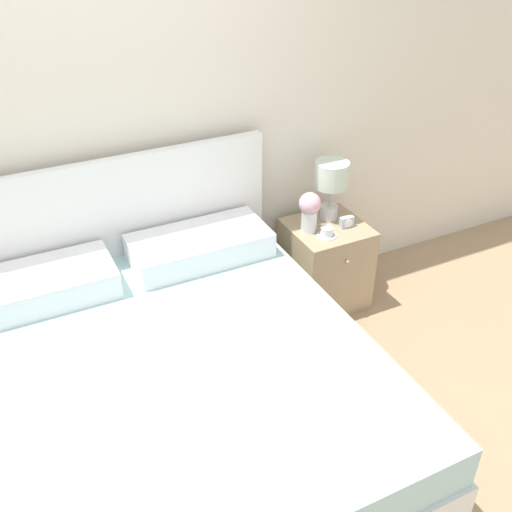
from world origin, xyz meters
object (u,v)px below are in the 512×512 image
flower_vase (310,210)px  table_lamp (331,180)px  alarm_clock (347,222)px  teacup (327,232)px  bed (169,394)px  nightstand (325,264)px

flower_vase → table_lamp: bearing=23.2°
flower_vase → alarm_clock: flower_vase is taller
table_lamp → alarm_clock: bearing=-74.5°
teacup → alarm_clock: alarm_clock is taller
bed → nightstand: bed is taller
flower_vase → teacup: bearing=-56.9°
bed → nightstand: size_ratio=3.54×
table_lamp → teacup: bearing=-124.9°
nightstand → flower_vase: size_ratio=2.20×
teacup → alarm_clock: bearing=13.2°
bed → teacup: 1.32m
teacup → alarm_clock: size_ratio=1.39×
table_lamp → nightstand: bearing=-124.0°
nightstand → teacup: bearing=-125.8°
flower_vase → alarm_clock: size_ratio=2.92×
flower_vase → alarm_clock: (0.22, -0.06, -0.11)m
bed → alarm_clock: bearing=24.0°
table_lamp → flower_vase: bearing=-156.8°
bed → alarm_clock: bed is taller
nightstand → table_lamp: table_lamp is taller
flower_vase → teacup: size_ratio=2.11×
nightstand → table_lamp: 0.54m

